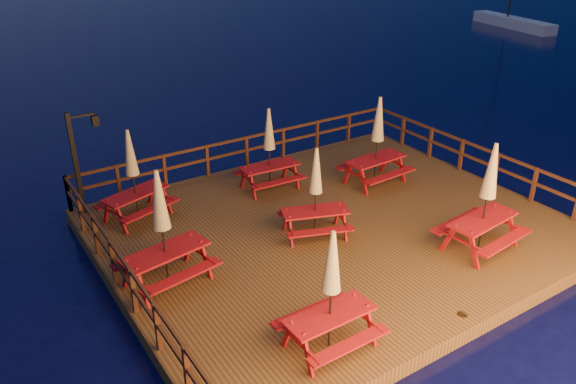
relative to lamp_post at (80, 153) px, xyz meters
The scene contains 13 objects.
ground 7.39m from the lamp_post, 40.16° to the right, with size 500.00×500.00×0.00m, color #050633.
deck 7.33m from the lamp_post, 40.16° to the right, with size 12.00×10.00×0.40m, color #452816.
deck_piles 7.48m from the lamp_post, 40.16° to the right, with size 11.44×9.44×1.40m.
railing 6.15m from the lamp_post, 27.22° to the right, with size 11.80×9.75×1.10m.
lamp_post is the anchor object (origin of this frame).
sailboat 40.02m from the lamp_post, 20.33° to the left, with size 2.86×8.13×11.90m.
picnic_table_0 8.74m from the lamp_post, 20.43° to the right, with size 2.06×1.73×2.83m.
picnic_table_1 10.87m from the lamp_post, 43.85° to the right, with size 2.18×1.86×2.88m.
picnic_table_2 1.63m from the lamp_post, 48.64° to the right, with size 2.22×2.00×2.64m.
picnic_table_3 8.71m from the lamp_post, 74.01° to the right, with size 1.85×1.53×2.62m.
picnic_table_4 4.64m from the lamp_post, 83.28° to the right, with size 2.25×1.96×2.86m.
picnic_table_5 5.42m from the lamp_post, 16.79° to the right, with size 1.90×1.60×2.60m.
picnic_table_6 6.64m from the lamp_post, 45.17° to the right, with size 2.14×1.96×2.50m.
Camera 1 is at (-8.41, -10.64, 8.09)m, focal length 35.00 mm.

